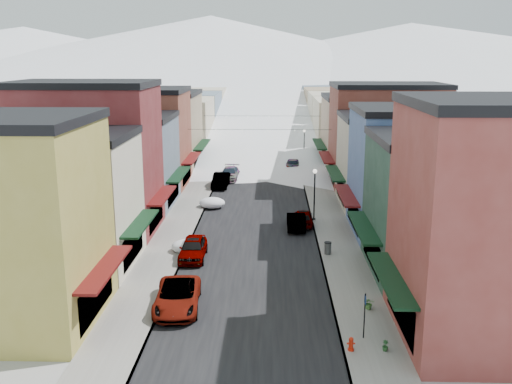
# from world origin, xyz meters

# --- Properties ---
(ground) EXTENTS (600.00, 600.00, 0.00)m
(ground) POSITION_xyz_m (0.00, 0.00, 0.00)
(ground) COLOR gray
(ground) RESTS_ON ground
(road) EXTENTS (10.00, 160.00, 0.01)m
(road) POSITION_xyz_m (0.00, 60.00, 0.01)
(road) COLOR black
(road) RESTS_ON ground
(sidewalk_left) EXTENTS (3.20, 160.00, 0.15)m
(sidewalk_left) POSITION_xyz_m (-6.60, 60.00, 0.07)
(sidewalk_left) COLOR gray
(sidewalk_left) RESTS_ON ground
(sidewalk_right) EXTENTS (3.20, 160.00, 0.15)m
(sidewalk_right) POSITION_xyz_m (6.60, 60.00, 0.07)
(sidewalk_right) COLOR gray
(sidewalk_right) RESTS_ON ground
(curb_left) EXTENTS (0.10, 160.00, 0.15)m
(curb_left) POSITION_xyz_m (-5.05, 60.00, 0.07)
(curb_left) COLOR slate
(curb_left) RESTS_ON ground
(curb_right) EXTENTS (0.10, 160.00, 0.15)m
(curb_right) POSITION_xyz_m (5.05, 60.00, 0.07)
(curb_right) COLOR slate
(curb_right) RESTS_ON ground
(bldg_l_cream) EXTENTS (11.30, 8.20, 9.50)m
(bldg_l_cream) POSITION_xyz_m (-13.19, 12.50, 4.76)
(bldg_l_cream) COLOR beige
(bldg_l_cream) RESTS_ON ground
(bldg_l_brick_near) EXTENTS (12.30, 8.20, 12.50)m
(bldg_l_brick_near) POSITION_xyz_m (-13.69, 20.50, 6.26)
(bldg_l_brick_near) COLOR maroon
(bldg_l_brick_near) RESTS_ON ground
(bldg_l_grayblue) EXTENTS (11.30, 9.20, 9.00)m
(bldg_l_grayblue) POSITION_xyz_m (-13.19, 29.00, 4.51)
(bldg_l_grayblue) COLOR slate
(bldg_l_grayblue) RESTS_ON ground
(bldg_l_brick_far) EXTENTS (13.30, 9.20, 11.00)m
(bldg_l_brick_far) POSITION_xyz_m (-14.19, 38.00, 5.51)
(bldg_l_brick_far) COLOR brown
(bldg_l_brick_far) RESTS_ON ground
(bldg_l_tan) EXTENTS (11.30, 11.20, 10.00)m
(bldg_l_tan) POSITION_xyz_m (-13.19, 48.00, 5.01)
(bldg_l_tan) COLOR #947F61
(bldg_l_tan) RESTS_ON ground
(bldg_r_green) EXTENTS (11.30, 9.20, 9.50)m
(bldg_r_green) POSITION_xyz_m (13.19, 12.00, 4.76)
(bldg_r_green) COLOR #1C3A2C
(bldg_r_green) RESTS_ON ground
(bldg_r_blue) EXTENTS (11.30, 9.20, 10.50)m
(bldg_r_blue) POSITION_xyz_m (13.19, 21.00, 5.26)
(bldg_r_blue) COLOR #405D92
(bldg_r_blue) RESTS_ON ground
(bldg_r_cream) EXTENTS (12.30, 9.20, 9.00)m
(bldg_r_cream) POSITION_xyz_m (13.69, 30.00, 4.51)
(bldg_r_cream) COLOR #B4AB91
(bldg_r_cream) RESTS_ON ground
(bldg_r_brick_far) EXTENTS (13.30, 9.20, 11.50)m
(bldg_r_brick_far) POSITION_xyz_m (14.19, 39.00, 5.76)
(bldg_r_brick_far) COLOR maroon
(bldg_r_brick_far) RESTS_ON ground
(bldg_r_tan) EXTENTS (11.30, 11.20, 9.50)m
(bldg_r_tan) POSITION_xyz_m (13.19, 49.00, 4.76)
(bldg_r_tan) COLOR #9B7F66
(bldg_r_tan) RESTS_ON ground
(distant_blocks) EXTENTS (34.00, 55.00, 8.00)m
(distant_blocks) POSITION_xyz_m (0.00, 83.00, 4.00)
(distant_blocks) COLOR gray
(distant_blocks) RESTS_ON ground
(mountain_ridge) EXTENTS (670.00, 340.00, 34.00)m
(mountain_ridge) POSITION_xyz_m (-19.47, 277.18, 14.36)
(mountain_ridge) COLOR silver
(mountain_ridge) RESTS_ON ground
(overhead_cables) EXTENTS (16.40, 15.04, 0.04)m
(overhead_cables) POSITION_xyz_m (0.00, 47.50, 6.20)
(overhead_cables) COLOR black
(overhead_cables) RESTS_ON ground
(car_white_suv) EXTENTS (2.90, 5.64, 1.52)m
(car_white_suv) POSITION_xyz_m (-4.06, 5.86, 0.76)
(car_white_suv) COLOR white
(car_white_suv) RESTS_ON ground
(car_silver_sedan) EXTENTS (1.91, 4.63, 1.57)m
(car_silver_sedan) POSITION_xyz_m (-4.29, 14.34, 0.78)
(car_silver_sedan) COLOR #9DA1A5
(car_silver_sedan) RESTS_ON ground
(car_dark_hatch) EXTENTS (1.88, 4.84, 1.57)m
(car_dark_hatch) POSITION_xyz_m (-4.30, 37.47, 0.79)
(car_dark_hatch) COLOR black
(car_dark_hatch) RESTS_ON ground
(car_silver_wagon) EXTENTS (2.35, 5.22, 1.48)m
(car_silver_wagon) POSITION_xyz_m (-3.60, 41.46, 0.74)
(car_silver_wagon) COLOR #AEAFB6
(car_silver_wagon) RESTS_ON ground
(car_green_sedan) EXTENTS (1.53, 4.36, 1.43)m
(car_green_sedan) POSITION_xyz_m (3.50, 21.88, 0.72)
(car_green_sedan) COLOR black
(car_green_sedan) RESTS_ON ground
(car_gray_suv) EXTENTS (1.77, 4.13, 1.39)m
(car_gray_suv) POSITION_xyz_m (4.15, 22.97, 0.70)
(car_gray_suv) COLOR gray
(car_gray_suv) RESTS_ON ground
(car_black_sedan) EXTENTS (2.28, 5.01, 1.42)m
(car_black_sedan) POSITION_xyz_m (4.16, 47.83, 0.71)
(car_black_sedan) COLOR black
(car_black_sedan) RESTS_ON ground
(car_lane_silver) EXTENTS (1.82, 4.46, 1.52)m
(car_lane_silver) POSITION_xyz_m (-1.96, 59.98, 0.76)
(car_lane_silver) COLOR gray
(car_lane_silver) RESTS_ON ground
(car_lane_white) EXTENTS (3.44, 6.27, 1.67)m
(car_lane_white) POSITION_xyz_m (2.20, 61.68, 0.83)
(car_lane_white) COLOR silver
(car_lane_white) RESTS_ON ground
(fire_hydrant) EXTENTS (0.41, 0.31, 0.71)m
(fire_hydrant) POSITION_xyz_m (5.40, 1.00, 0.47)
(fire_hydrant) COLOR red
(fire_hydrant) RESTS_ON sidewalk_right
(parking_sign) EXTENTS (0.07, 0.34, 2.47)m
(parking_sign) POSITION_xyz_m (6.23, 2.31, 1.60)
(parking_sign) COLOR black
(parking_sign) RESTS_ON sidewalk_right
(trash_can) EXTENTS (0.54, 0.54, 0.91)m
(trash_can) POSITION_xyz_m (5.58, 15.16, 0.62)
(trash_can) COLOR #515355
(trash_can) RESTS_ON sidewalk_right
(streetlamp_near) EXTENTS (0.38, 0.38, 4.60)m
(streetlamp_near) POSITION_xyz_m (5.20, 24.25, 3.05)
(streetlamp_near) COLOR black
(streetlamp_near) RESTS_ON sidewalk_right
(streetlamp_far) EXTENTS (0.36, 0.36, 4.33)m
(streetlamp_far) POSITION_xyz_m (5.88, 53.63, 2.88)
(streetlamp_far) COLOR black
(streetlamp_far) RESTS_ON sidewalk_right
(planter_near) EXTENTS (0.70, 0.64, 0.69)m
(planter_near) POSITION_xyz_m (7.08, 5.81, 0.49)
(planter_near) COLOR #427534
(planter_near) RESTS_ON sidewalk_right
(planter_far) EXTENTS (0.40, 0.40, 0.55)m
(planter_far) POSITION_xyz_m (7.10, 1.00, 0.43)
(planter_far) COLOR #275529
(planter_far) RESTS_ON sidewalk_right
(snow_pile_near) EXTENTS (2.37, 2.66, 1.00)m
(snow_pile_near) POSITION_xyz_m (-4.88, 15.63, 0.48)
(snow_pile_near) COLOR white
(snow_pile_near) RESTS_ON ground
(snow_pile_mid) EXTENTS (2.49, 2.73, 1.05)m
(snow_pile_mid) POSITION_xyz_m (-4.34, 28.51, 0.50)
(snow_pile_mid) COLOR white
(snow_pile_mid) RESTS_ON ground
(snow_pile_far) EXTENTS (2.58, 2.79, 1.09)m
(snow_pile_far) POSITION_xyz_m (-4.28, 42.27, 0.52)
(snow_pile_far) COLOR white
(snow_pile_far) RESTS_ON ground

